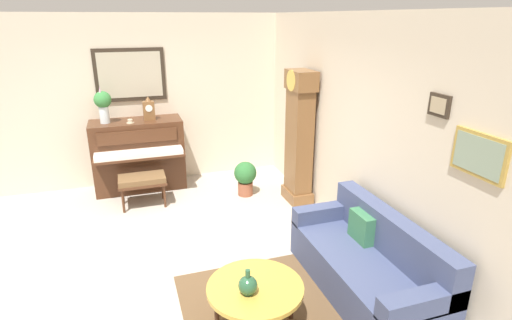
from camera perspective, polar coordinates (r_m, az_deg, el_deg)
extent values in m
cube|color=#B2A899|center=(5.20, -12.45, -13.41)|extent=(6.40, 6.00, 0.10)
cube|color=beige|center=(7.11, -15.73, 7.96)|extent=(0.10, 4.90, 2.80)
cube|color=#33281E|center=(6.97, -17.25, 11.36)|extent=(0.03, 1.10, 0.84)
cube|color=#BCB299|center=(6.96, -17.24, 11.34)|extent=(0.01, 0.98, 0.72)
cube|color=beige|center=(5.32, 12.94, 4.46)|extent=(5.30, 0.10, 2.80)
cube|color=#33281E|center=(3.94, 24.37, 7.01)|extent=(0.24, 0.03, 0.20)
cube|color=tan|center=(3.93, 24.20, 7.01)|extent=(0.18, 0.01, 0.14)
cube|color=#B28E3D|center=(3.67, 28.86, 0.62)|extent=(0.52, 0.03, 0.36)
cube|color=gray|center=(3.66, 28.68, 0.59)|extent=(0.46, 0.01, 0.30)
cube|color=#4C2B19|center=(6.97, -16.13, 0.71)|extent=(0.60, 1.44, 1.16)
cube|color=#4C2B19|center=(6.53, -16.01, 0.39)|extent=(0.28, 1.38, 0.04)
cube|color=white|center=(6.52, -16.06, 0.88)|extent=(0.26, 1.32, 0.08)
cube|color=#4C2B19|center=(6.55, -16.31, 3.16)|extent=(0.03, 1.20, 0.20)
cube|color=#4C2B19|center=(6.35, -15.69, -3.05)|extent=(0.42, 0.70, 0.04)
cube|color=brown|center=(6.33, -15.73, -2.55)|extent=(0.40, 0.68, 0.08)
cylinder|color=#4C2B19|center=(6.28, -18.17, -5.56)|extent=(0.04, 0.04, 0.36)
cylinder|color=#4C2B19|center=(6.29, -12.70, -4.97)|extent=(0.04, 0.04, 0.36)
cylinder|color=#4C2B19|center=(6.57, -18.22, -4.42)|extent=(0.04, 0.04, 0.36)
cylinder|color=#4C2B19|center=(6.59, -13.01, -3.86)|extent=(0.04, 0.04, 0.36)
cube|color=brown|center=(6.44, 5.79, -4.86)|extent=(0.52, 0.34, 0.18)
cube|color=brown|center=(6.15, 6.04, 1.94)|extent=(0.44, 0.28, 1.78)
cube|color=brown|center=(5.93, 6.38, 11.10)|extent=(0.52, 0.32, 0.28)
cylinder|color=gold|center=(5.87, 4.98, 11.05)|extent=(0.30, 0.02, 0.30)
cylinder|color=gold|center=(6.12, 5.63, 2.44)|extent=(0.03, 0.03, 0.70)
cube|color=#424C70|center=(4.52, 14.69, -15.23)|extent=(1.90, 0.80, 0.42)
cube|color=#424C70|center=(4.46, 18.45, -9.92)|extent=(1.90, 0.20, 0.44)
cube|color=#424C70|center=(5.00, 9.69, -7.36)|extent=(0.18, 0.80, 0.20)
cube|color=#424C70|center=(3.81, 22.34, -18.13)|extent=(0.18, 0.80, 0.20)
cube|color=#38754C|center=(4.61, 14.56, -9.09)|extent=(0.34, 0.12, 0.32)
cylinder|color=gold|center=(3.83, -0.11, -17.53)|extent=(0.88, 0.88, 0.04)
torus|color=#3D2316|center=(3.83, -0.11, -17.53)|extent=(0.88, 0.88, 0.04)
cylinder|color=#3D2316|center=(4.07, 4.99, -19.04)|extent=(0.04, 0.04, 0.41)
cylinder|color=#3D2316|center=(3.90, -5.51, -21.11)|extent=(0.04, 0.04, 0.41)
cylinder|color=#3D2316|center=(4.24, -1.71, -17.17)|extent=(0.04, 0.04, 0.41)
cube|color=brown|center=(6.77, -14.82, 6.72)|extent=(0.12, 0.18, 0.30)
cylinder|color=white|center=(6.70, -14.82, 7.03)|extent=(0.01, 0.11, 0.11)
cone|color=brown|center=(6.74, -14.96, 8.30)|extent=(0.10, 0.10, 0.08)
cylinder|color=silver|center=(6.77, -20.52, 5.96)|extent=(0.15, 0.15, 0.26)
sphere|color=#387F3D|center=(6.73, -20.76, 7.94)|extent=(0.26, 0.26, 0.26)
cone|color=#D199B7|center=(6.67, -21.07, 8.96)|extent=(0.06, 0.06, 0.16)
cylinder|color=beige|center=(6.67, -17.24, 5.02)|extent=(0.12, 0.12, 0.01)
cylinder|color=beige|center=(6.67, -17.26, 5.23)|extent=(0.08, 0.08, 0.06)
cylinder|color=#234C33|center=(3.73, -1.14, -18.17)|extent=(0.09, 0.09, 0.01)
sphere|color=#285638|center=(3.68, -1.15, -17.19)|extent=(0.17, 0.17, 0.17)
cylinder|color=#285638|center=(3.61, -1.16, -15.73)|extent=(0.04, 0.04, 0.08)
cylinder|color=#935138|center=(6.58, -1.50, -4.00)|extent=(0.24, 0.24, 0.22)
sphere|color=#2D6B33|center=(6.48, -1.52, -1.81)|extent=(0.36, 0.36, 0.36)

